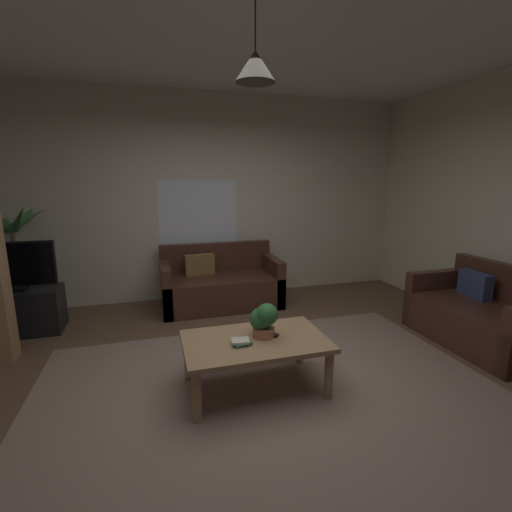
% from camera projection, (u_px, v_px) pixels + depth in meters
% --- Properties ---
extents(floor, '(5.78, 5.05, 0.02)m').
position_uv_depth(floor, '(266.00, 385.00, 3.02)').
color(floor, brown).
rests_on(floor, ground).
extents(rug, '(3.76, 2.78, 0.01)m').
position_uv_depth(rug, '(274.00, 397.00, 2.83)').
color(rug, gray).
rests_on(rug, ground).
extents(wall_back, '(5.90, 0.06, 2.88)m').
position_uv_depth(wall_back, '(212.00, 198.00, 5.12)').
color(wall_back, beige).
rests_on(wall_back, ground).
extents(ceiling, '(5.78, 5.05, 0.02)m').
position_uv_depth(ceiling, '(268.00, 0.00, 2.42)').
color(ceiling, white).
extents(window_pane, '(1.11, 0.01, 1.06)m').
position_uv_depth(window_pane, '(198.00, 218.00, 5.09)').
color(window_pane, white).
extents(couch_under_window, '(1.57, 0.82, 0.82)m').
position_uv_depth(couch_under_window, '(220.00, 286.00, 4.89)').
color(couch_under_window, '#47281E').
rests_on(couch_under_window, ground).
extents(couch_right_side, '(0.82, 1.34, 0.82)m').
position_uv_depth(couch_right_side, '(482.00, 318.00, 3.75)').
color(couch_right_side, '#47281E').
rests_on(couch_right_side, ground).
extents(coffee_table, '(1.15, 0.70, 0.44)m').
position_uv_depth(coffee_table, '(255.00, 346.00, 2.89)').
color(coffee_table, '#A87F56').
rests_on(coffee_table, ground).
extents(book_on_table_0, '(0.16, 0.12, 0.02)m').
position_uv_depth(book_on_table_0, '(242.00, 344.00, 2.78)').
color(book_on_table_0, '#387247').
rests_on(book_on_table_0, coffee_table).
extents(book_on_table_1, '(0.15, 0.13, 0.02)m').
position_uv_depth(book_on_table_1, '(240.00, 341.00, 2.78)').
color(book_on_table_1, beige).
rests_on(book_on_table_1, coffee_table).
extents(remote_on_table_0, '(0.14, 0.15, 0.02)m').
position_uv_depth(remote_on_table_0, '(269.00, 334.00, 2.96)').
color(remote_on_table_0, black).
rests_on(remote_on_table_0, coffee_table).
extents(potted_plant_on_table, '(0.23, 0.22, 0.29)m').
position_uv_depth(potted_plant_on_table, '(264.00, 319.00, 2.90)').
color(potted_plant_on_table, '#B77051').
rests_on(potted_plant_on_table, coffee_table).
extents(tv_stand, '(0.90, 0.44, 0.50)m').
position_uv_depth(tv_stand, '(18.00, 312.00, 3.99)').
color(tv_stand, black).
rests_on(tv_stand, ground).
extents(tv, '(0.88, 0.16, 0.55)m').
position_uv_depth(tv, '(11.00, 266.00, 3.86)').
color(tv, black).
rests_on(tv, tv_stand).
extents(potted_palm_corner, '(0.89, 0.85, 1.49)m').
position_uv_depth(potted_palm_corner, '(17.00, 263.00, 4.39)').
color(potted_palm_corner, '#B77051').
rests_on(potted_palm_corner, ground).
extents(pendant_lamp, '(0.28, 0.28, 0.52)m').
position_uv_depth(pendant_lamp, '(255.00, 66.00, 2.46)').
color(pendant_lamp, black).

